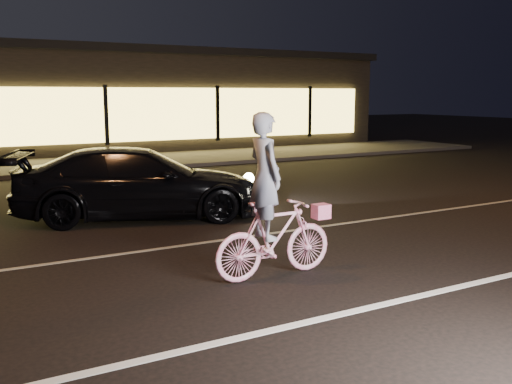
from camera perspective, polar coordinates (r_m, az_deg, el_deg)
ground at (r=8.56m, az=11.84°, el=-6.45°), size 90.00×90.00×0.00m
lane_stripe_near at (r=7.55m, az=19.39°, el=-8.99°), size 60.00×0.12×0.01m
lane_stripe_far at (r=10.10m, az=4.38°, el=-3.76°), size 60.00×0.10×0.01m
sidewalk at (r=20.06m, az=-13.26°, el=2.92°), size 30.00×4.00×0.12m
storefront at (r=25.72m, az=-17.18°, el=8.87°), size 25.40×8.42×4.20m
cyclist at (r=7.33m, az=1.61°, el=-2.83°), size 1.70×0.59×2.15m
sedan at (r=11.16m, az=-11.55°, el=0.89°), size 5.03×3.29×1.36m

